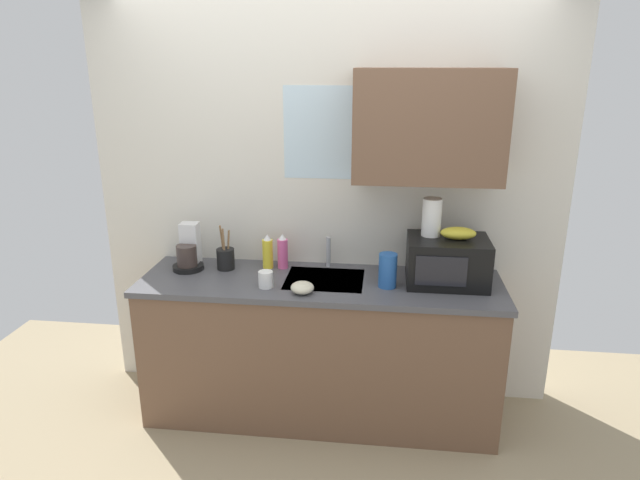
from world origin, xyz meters
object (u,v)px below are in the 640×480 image
dish_soap_bottle_pink (283,252)px  dish_soap_bottle_yellow (268,252)px  cereal_canister (388,270)px  utensil_crock (226,258)px  mug_white (266,279)px  microwave (447,261)px  coffee_maker (189,252)px  paper_towel_roll (432,217)px  banana_bunch (458,233)px  small_bowl (302,288)px

dish_soap_bottle_pink → dish_soap_bottle_yellow: size_ratio=1.02×
cereal_canister → utensil_crock: (-1.00, 0.17, -0.03)m
mug_white → utensil_crock: size_ratio=0.34×
cereal_canister → utensil_crock: bearing=170.4°
microwave → cereal_canister: 0.36m
coffee_maker → utensil_crock: 0.23m
paper_towel_roll → coffee_maker: (-1.47, 0.01, -0.28)m
microwave → banana_bunch: (0.05, 0.00, 0.17)m
coffee_maker → dish_soap_bottle_pink: (0.58, 0.07, -0.00)m
dish_soap_bottle_pink → mug_white: (-0.04, -0.32, -0.06)m
banana_bunch → cereal_canister: size_ratio=1.01×
dish_soap_bottle_pink → cereal_canister: (0.65, -0.23, -0.00)m
cereal_canister → paper_towel_roll: bearing=32.0°
paper_towel_roll → utensil_crock: size_ratio=0.78×
microwave → mug_white: microwave is taller
coffee_maker → small_bowl: 0.82m
paper_towel_roll → cereal_canister: bearing=-148.0°
dish_soap_bottle_yellow → utensil_crock: 0.26m
microwave → coffee_maker: 1.57m
banana_bunch → small_bowl: banana_bunch is taller
coffee_maker → dish_soap_bottle_pink: bearing=7.0°
banana_bunch → mug_white: 1.13m
banana_bunch → dish_soap_bottle_yellow: banana_bunch is taller
microwave → dish_soap_bottle_pink: (-0.99, 0.13, -0.03)m
microwave → dish_soap_bottle_yellow: 1.09m
utensil_crock → small_bowl: utensil_crock is taller
microwave → banana_bunch: bearing=1.8°
cereal_canister → utensil_crock: utensil_crock is taller
dish_soap_bottle_yellow → mug_white: 0.32m
dish_soap_bottle_yellow → cereal_canister: bearing=-16.6°
banana_bunch → coffee_maker: (-1.62, 0.06, -0.20)m
dish_soap_bottle_yellow → small_bowl: size_ratio=1.67×
banana_bunch → dish_soap_bottle_yellow: size_ratio=0.92×
banana_bunch → mug_white: (-1.08, -0.19, -0.26)m
microwave → banana_bunch: banana_bunch is taller
dish_soap_bottle_pink → dish_soap_bottle_yellow: 0.09m
dish_soap_bottle_yellow → cereal_canister: dish_soap_bottle_yellow is taller
microwave → small_bowl: size_ratio=3.54×
dish_soap_bottle_pink → dish_soap_bottle_yellow: dish_soap_bottle_pink is taller
coffee_maker → cereal_canister: 1.24m
banana_bunch → small_bowl: (-0.86, -0.25, -0.27)m
cereal_canister → small_bowl: (-0.47, -0.15, -0.07)m
microwave → paper_towel_roll: paper_towel_roll is taller
paper_towel_roll → utensil_crock: paper_towel_roll is taller
banana_bunch → utensil_crock: size_ratio=0.71×
coffee_maker → mug_white: (0.54, -0.25, -0.06)m
banana_bunch → paper_towel_roll: size_ratio=0.91×
microwave → paper_towel_roll: 0.27m
banana_bunch → coffee_maker: 1.63m
mug_white → small_bowl: 0.23m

